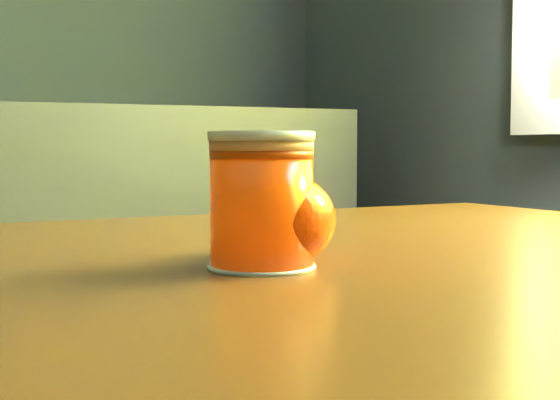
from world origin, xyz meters
name	(u,v)px	position (x,y,z in m)	size (l,w,h in m)	color
table	(274,381)	(0.92, 0.17, 0.64)	(1.02, 0.74, 0.74)	brown
juice_glass	(262,201)	(0.89, 0.11, 0.78)	(0.07, 0.07, 0.09)	#FF4305
orange_front	(282,220)	(0.91, 0.12, 0.77)	(0.07, 0.07, 0.06)	#FF4405
orange_back	(274,221)	(0.92, 0.16, 0.76)	(0.06, 0.06, 0.05)	#FF4405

